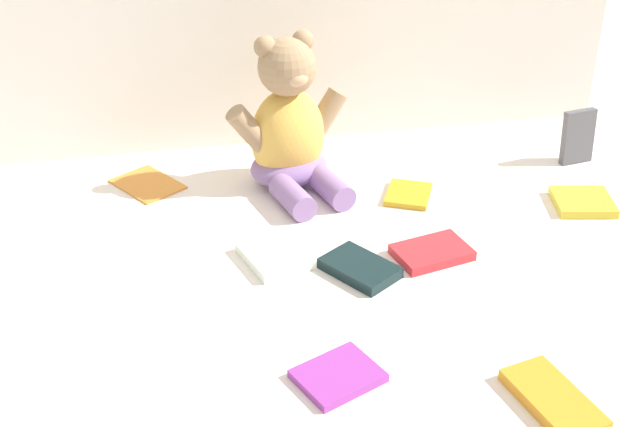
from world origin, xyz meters
The scene contains 11 objects.
ground_plane centered at (0.00, 0.00, 0.00)m, with size 3.20×3.20×0.00m, color silver.
teddy_bear centered at (0.00, 0.19, 0.11)m, with size 0.24×0.24×0.29m.
book_case_0 centered at (0.21, 0.09, 0.01)m, with size 0.08×0.09×0.01m, color gold.
book_case_1 centered at (0.19, -0.11, 0.01)m, with size 0.08×0.12×0.02m, color red.
book_case_2 centered at (-0.27, 0.24, 0.00)m, with size 0.09×0.13×0.01m, color orange.
book_case_3 centered at (0.51, 0.00, 0.01)m, with size 0.10×0.10×0.02m, color gold.
book_case_4 centered at (0.57, 0.17, 0.05)m, with size 0.07×0.02×0.11m, color #505056.
book_case_5 centered at (0.23, -0.47, 0.01)m, with size 0.07×0.14×0.02m, color orange.
book_case_6 centered at (0.06, -0.13, 0.01)m, with size 0.08×0.12×0.02m, color black.
book_case_7 centered at (-0.07, -0.07, 0.01)m, with size 0.09×0.11×0.02m, color white.
book_case_8 centered at (-0.03, -0.37, 0.01)m, with size 0.09×0.11×0.01m, color purple.
Camera 1 is at (-0.22, -1.19, 0.75)m, focal length 46.57 mm.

